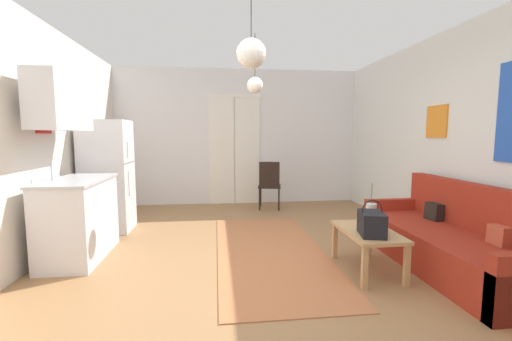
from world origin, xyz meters
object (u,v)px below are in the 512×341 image
at_px(couch, 453,243).
at_px(pendant_lamp_far, 255,85).
at_px(accent_chair, 269,183).
at_px(pendant_lamp_near, 251,54).
at_px(coffee_table, 368,236).
at_px(refrigerator, 108,176).
at_px(handbag, 372,223).
at_px(bamboo_vase, 371,216).

height_order(couch, pendant_lamp_far, pendant_lamp_far).
bearing_deg(accent_chair, pendant_lamp_near, 88.36).
relative_size(accent_chair, pendant_lamp_near, 1.31).
height_order(coffee_table, refrigerator, refrigerator).
distance_m(coffee_table, accent_chair, 3.01).
height_order(pendant_lamp_near, pendant_lamp_far, same).
bearing_deg(handbag, bamboo_vase, 65.55).
distance_m(couch, refrigerator, 4.55).
xyz_separation_m(refrigerator, accent_chair, (2.58, 1.06, -0.31)).
relative_size(coffee_table, accent_chair, 0.93).
distance_m(couch, handbag, 1.04).
bearing_deg(handbag, couch, 7.74).
height_order(coffee_table, pendant_lamp_near, pendant_lamp_near).
bearing_deg(pendant_lamp_near, coffee_table, 1.36).
distance_m(couch, accent_chair, 3.35).
relative_size(couch, handbag, 5.86).
relative_size(bamboo_vase, handbag, 1.29).
xyz_separation_m(refrigerator, pendant_lamp_far, (2.11, -0.63, 1.25)).
distance_m(handbag, accent_chair, 3.16).
xyz_separation_m(coffee_table, pendant_lamp_far, (-1.03, 1.27, 1.69)).
bearing_deg(coffee_table, pendant_lamp_near, -178.64).
distance_m(coffee_table, pendant_lamp_far, 2.35).
xyz_separation_m(coffee_table, handbag, (-0.05, -0.17, 0.18)).
relative_size(coffee_table, handbag, 2.31).
distance_m(couch, bamboo_vase, 0.93).
bearing_deg(refrigerator, pendant_lamp_near, -44.99).
relative_size(couch, pendant_lamp_far, 2.82).
relative_size(bamboo_vase, accent_chair, 0.52).
relative_size(couch, accent_chair, 2.36).
bearing_deg(pendant_lamp_far, accent_chair, 74.29).
height_order(bamboo_vase, pendant_lamp_near, pendant_lamp_near).
distance_m(bamboo_vase, pendant_lamp_far, 2.20).
bearing_deg(pendant_lamp_far, couch, -33.47).
relative_size(coffee_table, bamboo_vase, 1.78).
bearing_deg(refrigerator, handbag, -33.72).
xyz_separation_m(couch, bamboo_vase, (-0.87, 0.12, 0.30)).
bearing_deg(handbag, pendant_lamp_far, 124.31).
distance_m(coffee_table, refrigerator, 3.69).
bearing_deg(couch, refrigerator, 154.70).
xyz_separation_m(coffee_table, pendant_lamp_near, (-1.21, -0.03, 1.79)).
height_order(coffee_table, accent_chair, accent_chair).
bearing_deg(bamboo_vase, pendant_lamp_far, 132.74).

